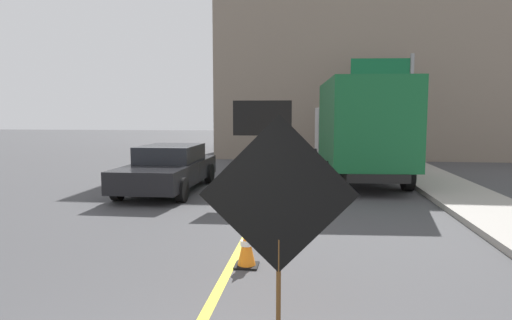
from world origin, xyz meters
TOP-DOWN VIEW (x-y plane):
  - lane_center_stripe at (0.00, 6.00)m, footprint 0.14×36.00m
  - roadwork_sign at (0.88, 1.97)m, footprint 1.63×0.19m
  - arrow_board_trailer at (-0.10, 9.55)m, footprint 1.60×1.83m
  - box_truck at (2.87, 13.33)m, footprint 2.97×7.80m
  - pickup_car at (-3.07, 10.50)m, footprint 2.01×4.94m
  - highway_guide_sign at (4.88, 18.09)m, footprint 2.79×0.31m
  - far_building_block at (5.98, 24.92)m, footprint 19.48×9.77m
  - traffic_cone_near_sign at (0.25, 4.07)m, footprint 0.36×0.36m
  - traffic_cone_mid_lane at (0.23, 7.26)m, footprint 0.36×0.36m

SIDE VIEW (x-z plane):
  - lane_center_stripe at x=0.00m, z-range 0.00..0.01m
  - traffic_cone_mid_lane at x=0.23m, z-range -0.01..0.62m
  - traffic_cone_near_sign at x=0.25m, z-range -0.01..0.64m
  - arrow_board_trailer at x=-0.10m, z-range -0.87..1.83m
  - pickup_car at x=-3.07m, z-range 0.01..1.39m
  - roadwork_sign at x=0.88m, z-range 0.30..2.64m
  - box_truck at x=2.87m, z-range 0.14..3.54m
  - highway_guide_sign at x=4.88m, z-range 0.92..5.92m
  - far_building_block at x=5.98m, z-range 0.00..10.59m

